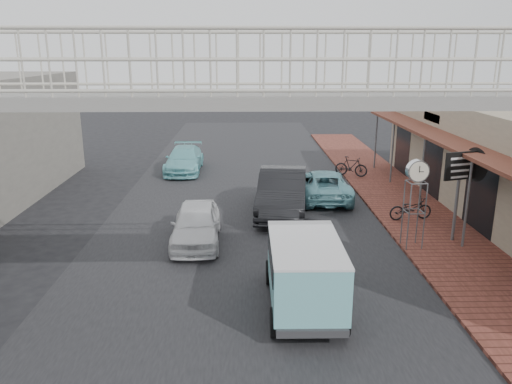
{
  "coord_description": "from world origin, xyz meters",
  "views": [
    {
      "loc": [
        0.12,
        -13.4,
        5.97
      ],
      "look_at": [
        0.45,
        1.39,
        1.8
      ],
      "focal_mm": 35.0,
      "sensor_mm": 36.0,
      "label": 1
    }
  ],
  "objects_px": {
    "white_hatchback": "(196,224)",
    "motorcycle_near": "(411,208)",
    "dark_sedan": "(282,192)",
    "angkot_van": "(304,265)",
    "angkot_far": "(184,160)",
    "arrow_sign": "(480,165)",
    "angkot_curb": "(323,184)",
    "motorcycle_far": "(351,166)",
    "street_clock": "(417,175)"
  },
  "relations": [
    {
      "from": "white_hatchback",
      "to": "motorcycle_near",
      "type": "xyz_separation_m",
      "value": [
        7.55,
        1.84,
        -0.12
      ]
    },
    {
      "from": "dark_sedan",
      "to": "angkot_van",
      "type": "relative_size",
      "value": 1.37
    },
    {
      "from": "angkot_van",
      "to": "motorcycle_near",
      "type": "bearing_deg",
      "value": 54.0
    },
    {
      "from": "angkot_far",
      "to": "arrow_sign",
      "type": "height_order",
      "value": "arrow_sign"
    },
    {
      "from": "angkot_van",
      "to": "angkot_curb",
      "type": "bearing_deg",
      "value": 79.0
    },
    {
      "from": "angkot_far",
      "to": "motorcycle_far",
      "type": "xyz_separation_m",
      "value": [
        8.31,
        -1.58,
        -0.05
      ]
    },
    {
      "from": "dark_sedan",
      "to": "street_clock",
      "type": "height_order",
      "value": "street_clock"
    },
    {
      "from": "angkot_curb",
      "to": "angkot_van",
      "type": "height_order",
      "value": "angkot_van"
    },
    {
      "from": "angkot_curb",
      "to": "dark_sedan",
      "type": "bearing_deg",
      "value": 46.5
    },
    {
      "from": "angkot_curb",
      "to": "white_hatchback",
      "type": "bearing_deg",
      "value": 46.26
    },
    {
      "from": "motorcycle_far",
      "to": "angkot_van",
      "type": "bearing_deg",
      "value": -170.48
    },
    {
      "from": "angkot_van",
      "to": "motorcycle_far",
      "type": "distance_m",
      "value": 13.39
    },
    {
      "from": "angkot_curb",
      "to": "street_clock",
      "type": "bearing_deg",
      "value": 109.36
    },
    {
      "from": "dark_sedan",
      "to": "angkot_far",
      "type": "xyz_separation_m",
      "value": [
        -4.54,
        6.97,
        -0.2
      ]
    },
    {
      "from": "angkot_curb",
      "to": "angkot_van",
      "type": "relative_size",
      "value": 1.19
    },
    {
      "from": "angkot_van",
      "to": "motorcycle_far",
      "type": "height_order",
      "value": "angkot_van"
    },
    {
      "from": "angkot_far",
      "to": "motorcycle_near",
      "type": "xyz_separation_m",
      "value": [
        9.09,
        -8.18,
        -0.1
      ]
    },
    {
      "from": "angkot_curb",
      "to": "street_clock",
      "type": "height_order",
      "value": "street_clock"
    },
    {
      "from": "angkot_curb",
      "to": "street_clock",
      "type": "relative_size",
      "value": 1.58
    },
    {
      "from": "angkot_curb",
      "to": "angkot_far",
      "type": "relative_size",
      "value": 1.01
    },
    {
      "from": "street_clock",
      "to": "motorcycle_far",
      "type": "bearing_deg",
      "value": 86.04
    },
    {
      "from": "dark_sedan",
      "to": "motorcycle_far",
      "type": "distance_m",
      "value": 6.58
    },
    {
      "from": "white_hatchback",
      "to": "motorcycle_far",
      "type": "distance_m",
      "value": 10.81
    },
    {
      "from": "angkot_van",
      "to": "motorcycle_near",
      "type": "relative_size",
      "value": 2.3
    },
    {
      "from": "angkot_van",
      "to": "arrow_sign",
      "type": "xyz_separation_m",
      "value": [
        6.02,
        4.37,
        1.39
      ]
    },
    {
      "from": "white_hatchback",
      "to": "motorcycle_near",
      "type": "bearing_deg",
      "value": 12.14
    },
    {
      "from": "dark_sedan",
      "to": "angkot_far",
      "type": "height_order",
      "value": "dark_sedan"
    },
    {
      "from": "motorcycle_near",
      "to": "arrow_sign",
      "type": "xyz_separation_m",
      "value": [
        1.43,
        -1.86,
        2.01
      ]
    },
    {
      "from": "white_hatchback",
      "to": "motorcycle_near",
      "type": "distance_m",
      "value": 7.77
    },
    {
      "from": "arrow_sign",
      "to": "angkot_curb",
      "type": "bearing_deg",
      "value": 112.29
    },
    {
      "from": "angkot_far",
      "to": "dark_sedan",
      "type": "bearing_deg",
      "value": -56.82
    },
    {
      "from": "dark_sedan",
      "to": "angkot_curb",
      "type": "xyz_separation_m",
      "value": [
        1.84,
        1.9,
        -0.22
      ]
    },
    {
      "from": "dark_sedan",
      "to": "angkot_far",
      "type": "distance_m",
      "value": 8.32
    },
    {
      "from": "angkot_van",
      "to": "street_clock",
      "type": "height_order",
      "value": "street_clock"
    },
    {
      "from": "angkot_far",
      "to": "arrow_sign",
      "type": "bearing_deg",
      "value": -43.53
    },
    {
      "from": "dark_sedan",
      "to": "arrow_sign",
      "type": "bearing_deg",
      "value": -20.47
    },
    {
      "from": "angkot_van",
      "to": "street_clock",
      "type": "distance_m",
      "value": 5.43
    },
    {
      "from": "white_hatchback",
      "to": "motorcycle_far",
      "type": "xyz_separation_m",
      "value": [
        6.76,
        8.44,
        -0.06
      ]
    },
    {
      "from": "white_hatchback",
      "to": "angkot_far",
      "type": "height_order",
      "value": "white_hatchback"
    },
    {
      "from": "angkot_curb",
      "to": "motorcycle_far",
      "type": "bearing_deg",
      "value": -118.3
    },
    {
      "from": "angkot_curb",
      "to": "angkot_far",
      "type": "xyz_separation_m",
      "value": [
        -6.38,
        5.07,
        0.02
      ]
    },
    {
      "from": "arrow_sign",
      "to": "motorcycle_far",
      "type": "bearing_deg",
      "value": 87.17
    },
    {
      "from": "dark_sedan",
      "to": "motorcycle_near",
      "type": "relative_size",
      "value": 3.14
    },
    {
      "from": "dark_sedan",
      "to": "motorcycle_far",
      "type": "xyz_separation_m",
      "value": [
        3.77,
        5.39,
        -0.25
      ]
    },
    {
      "from": "motorcycle_far",
      "to": "arrow_sign",
      "type": "xyz_separation_m",
      "value": [
        2.22,
        -8.46,
        1.95
      ]
    },
    {
      "from": "street_clock",
      "to": "arrow_sign",
      "type": "relative_size",
      "value": 0.92
    },
    {
      "from": "white_hatchback",
      "to": "angkot_curb",
      "type": "height_order",
      "value": "white_hatchback"
    },
    {
      "from": "arrow_sign",
      "to": "white_hatchback",
      "type": "bearing_deg",
      "value": 162.31
    },
    {
      "from": "angkot_curb",
      "to": "motorcycle_near",
      "type": "height_order",
      "value": "angkot_curb"
    },
    {
      "from": "angkot_far",
      "to": "street_clock",
      "type": "height_order",
      "value": "street_clock"
    }
  ]
}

